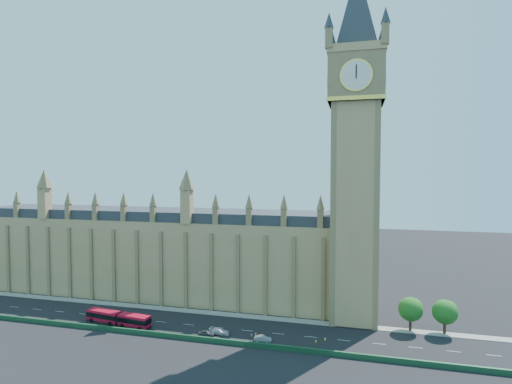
% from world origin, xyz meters
% --- Properties ---
extents(ground, '(400.00, 400.00, 0.00)m').
position_xyz_m(ground, '(0.00, 0.00, 0.00)').
color(ground, black).
rests_on(ground, ground).
extents(palace_westminster, '(120.00, 20.00, 28.00)m').
position_xyz_m(palace_westminster, '(-25.00, 22.00, 13.86)').
color(palace_westminster, tan).
rests_on(palace_westminster, ground).
extents(elizabeth_tower, '(20.59, 20.59, 105.00)m').
position_xyz_m(elizabeth_tower, '(38.00, 13.99, 54.56)').
color(elizabeth_tower, tan).
rests_on(elizabeth_tower, ground).
extents(bridge_parapet, '(160.00, 0.60, 1.20)m').
position_xyz_m(bridge_parapet, '(0.00, -9.00, 0.60)').
color(bridge_parapet, '#1E4C2D').
rests_on(bridge_parapet, ground).
extents(kerb_north, '(160.00, 3.00, 0.16)m').
position_xyz_m(kerb_north, '(0.00, 9.50, 0.08)').
color(kerb_north, gray).
rests_on(kerb_north, ground).
extents(tree_east_near, '(6.00, 6.00, 8.50)m').
position_xyz_m(tree_east_near, '(52.22, 10.08, 5.64)').
color(tree_east_near, '#382619').
rests_on(tree_east_near, ground).
extents(tree_east_far, '(6.00, 6.00, 8.50)m').
position_xyz_m(tree_east_far, '(60.22, 10.08, 5.64)').
color(tree_east_far, '#382619').
rests_on(tree_east_far, ground).
extents(red_bus, '(19.21, 5.11, 3.23)m').
position_xyz_m(red_bus, '(-21.95, -4.59, 1.70)').
color(red_bus, '#B20B26').
rests_on(red_bus, ground).
extents(car_grey, '(4.00, 1.78, 1.34)m').
position_xyz_m(car_grey, '(3.23, -5.67, 0.67)').
color(car_grey, '#3D3F45').
rests_on(car_grey, ground).
extents(car_silver, '(4.16, 1.68, 1.34)m').
position_xyz_m(car_silver, '(17.32, -5.39, 0.67)').
color(car_silver, '#9EA1A5').
rests_on(car_silver, ground).
extents(car_white, '(5.24, 2.53, 1.47)m').
position_xyz_m(car_white, '(6.00, -4.01, 0.73)').
color(car_white, silver).
rests_on(car_white, ground).
extents(cone_a, '(0.44, 0.44, 0.65)m').
position_xyz_m(cone_a, '(14.00, -3.24, 0.32)').
color(cone_a, black).
rests_on(cone_a, ground).
extents(cone_b, '(0.56, 0.56, 0.80)m').
position_xyz_m(cone_b, '(31.59, -1.28, 0.40)').
color(cone_b, black).
rests_on(cone_b, ground).
extents(cone_c, '(0.51, 0.51, 0.70)m').
position_xyz_m(cone_c, '(14.87, -2.54, 0.35)').
color(cone_c, black).
rests_on(cone_c, ground).
extents(cone_d, '(0.55, 0.55, 0.69)m').
position_xyz_m(cone_d, '(29.58, -2.99, 0.34)').
color(cone_d, black).
rests_on(cone_d, ground).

